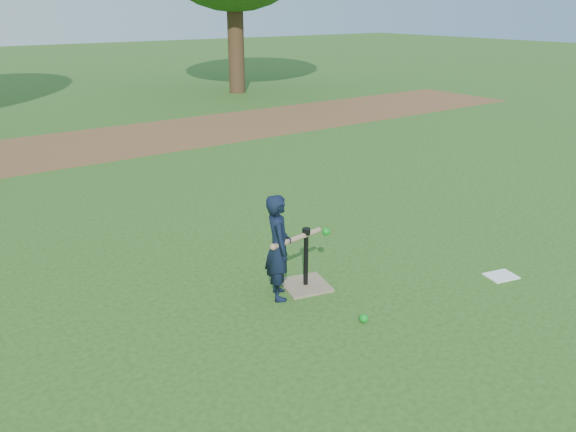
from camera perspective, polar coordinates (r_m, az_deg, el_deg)
ground at (r=5.26m, az=0.62°, el=-9.02°), size 80.00×80.00×0.00m
dirt_strip at (r=11.80m, az=-21.49°, el=6.47°), size 24.00×3.00×0.01m
child at (r=5.19m, az=-0.99°, el=-3.18°), size 0.38×0.44×1.02m
wiffle_ball_ground at (r=5.02m, az=7.71°, el=-10.27°), size 0.08×0.08×0.08m
clipboard at (r=6.17m, az=20.83°, el=-5.71°), size 0.35×0.29×0.01m
batting_tee at (r=5.54m, az=1.81°, el=-6.13°), size 0.52×0.52×0.61m
swing_action at (r=5.29m, az=1.34°, el=-2.20°), size 0.70×0.14×0.08m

